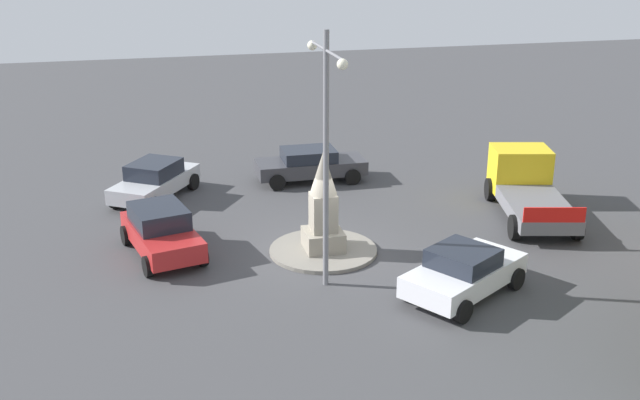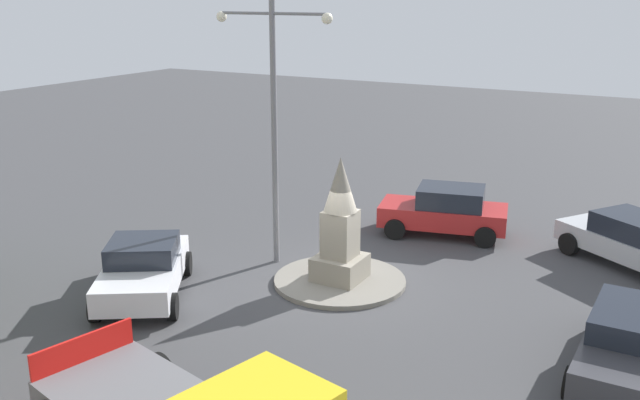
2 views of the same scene
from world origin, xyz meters
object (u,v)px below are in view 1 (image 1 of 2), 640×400
at_px(car_dark_grey_parked_left, 310,164).
at_px(car_silver_approaching, 155,180).
at_px(monument, 323,207).
at_px(car_white_parked_right, 464,272).
at_px(streetlamp, 326,137).
at_px(car_red_far_side, 161,231).
at_px(truck_yellow_near_island, 527,186).

distance_m(car_dark_grey_parked_left, car_silver_approaching, 6.24).
xyz_separation_m(monument, car_white_parked_right, (-3.86, -3.08, -0.82)).
distance_m(monument, car_silver_approaching, 8.18).
xyz_separation_m(streetlamp, car_silver_approaching, (8.72, 4.46, -3.68)).
xyz_separation_m(monument, car_red_far_side, (1.08, 4.98, -0.75)).
relative_size(car_dark_grey_parked_left, car_red_far_side, 1.06).
xyz_separation_m(car_red_far_side, truck_yellow_near_island, (0.78, -13.03, 0.17)).
distance_m(car_silver_approaching, truck_yellow_near_island, 13.80).
distance_m(car_red_far_side, car_white_parked_right, 9.46).
height_order(car_dark_grey_parked_left, car_white_parked_right, car_white_parked_right).
bearing_deg(streetlamp, monument, -12.35).
bearing_deg(car_silver_approaching, car_white_parked_right, -142.08).
relative_size(monument, car_red_far_side, 0.78).
height_order(car_white_parked_right, truck_yellow_near_island, truck_yellow_near_island).
bearing_deg(car_red_far_side, truck_yellow_near_island, -86.58).
height_order(car_red_far_side, car_white_parked_right, car_red_far_side).
bearing_deg(car_red_far_side, streetlamp, -126.72).
height_order(monument, car_silver_approaching, monument).
xyz_separation_m(monument, car_silver_approaching, (6.46, 4.96, -0.80)).
bearing_deg(truck_yellow_near_island, car_silver_approaching, 70.53).
relative_size(monument, streetlamp, 0.44).
xyz_separation_m(streetlamp, car_red_far_side, (3.34, 4.48, -3.63)).
bearing_deg(car_red_far_side, car_dark_grey_parked_left, -45.85).
height_order(monument, streetlamp, streetlamp).
height_order(monument, car_red_far_side, monument).
xyz_separation_m(car_red_far_side, car_silver_approaching, (5.38, -0.02, -0.05)).
relative_size(monument, car_white_parked_right, 0.77).
distance_m(streetlamp, car_red_far_side, 6.67).
bearing_deg(car_dark_grey_parked_left, truck_yellow_near_island, -127.69).
bearing_deg(streetlamp, car_dark_grey_parked_left, -10.49).
bearing_deg(car_silver_approaching, car_red_far_side, 179.79).
bearing_deg(car_white_parked_right, streetlamp, 65.90).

